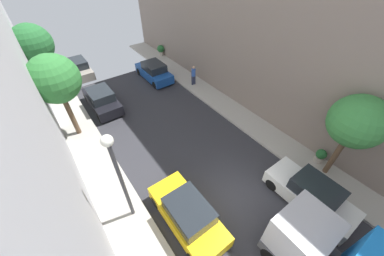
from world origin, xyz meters
The scene contains 14 objects.
ground centered at (0.00, 0.00, 0.00)m, with size 32.00×32.00×0.00m, color #2D2D33.
sidewalk_right centered at (5.00, 0.00, 0.07)m, with size 2.00×44.00×0.15m, color #A8A399.
parked_car_left_1 centered at (-2.70, 0.51, 0.72)m, with size 1.78×4.20×1.57m.
parked_car_left_2 centered at (-2.70, 11.79, 0.72)m, with size 1.78×4.20×1.57m.
parked_car_left_3 centered at (-2.70, 18.19, 0.72)m, with size 1.78×4.20×1.57m.
parked_car_right_2 centered at (2.70, -2.20, 0.72)m, with size 1.78×4.20×1.57m.
parked_car_right_3 centered at (2.70, 13.41, 0.72)m, with size 1.78×4.20×1.57m.
pedestrian centered at (4.87, 10.26, 1.07)m, with size 0.40×0.36×1.72m.
street_tree_0 centered at (-5.09, 9.76, 4.13)m, with size 2.76×2.76×5.39m.
street_tree_1 centered at (5.16, -1.77, 3.78)m, with size 2.52×2.52×4.91m.
street_tree_2 centered at (-5.28, 16.22, 4.16)m, with size 2.79×2.79×5.44m.
potted_plant_0 centered at (5.70, 17.32, 0.77)m, with size 0.76×0.76×1.10m.
potted_plant_1 centered at (5.53, -1.11, 0.61)m, with size 0.57×0.57×0.88m.
lamp_post centered at (-4.60, 2.36, 3.54)m, with size 0.44×0.44×5.10m.
Camera 1 is at (-5.35, -3.41, 10.14)m, focal length 20.40 mm.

